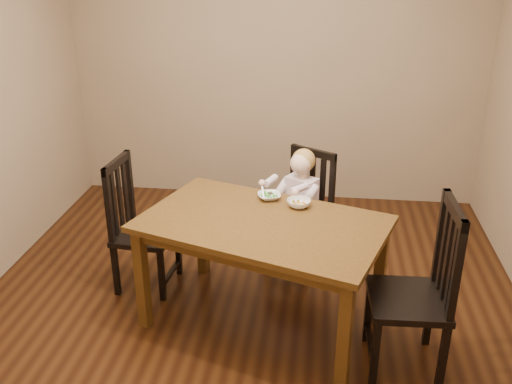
# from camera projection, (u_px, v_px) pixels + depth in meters

# --- Properties ---
(room) EXTENTS (4.01, 4.01, 2.71)m
(room) POSITION_uv_depth(u_px,v_px,m) (248.00, 126.00, 3.66)
(room) COLOR #3C1F0C
(room) RESTS_ON ground
(dining_table) EXTENTS (1.77, 1.39, 0.78)m
(dining_table) POSITION_uv_depth(u_px,v_px,m) (263.00, 234.00, 3.72)
(dining_table) COLOR #442C10
(dining_table) RESTS_ON room
(chair_child) EXTENTS (0.56, 0.56, 0.97)m
(chair_child) POSITION_uv_depth(u_px,v_px,m) (303.00, 214.00, 4.51)
(chair_child) COLOR black
(chair_child) RESTS_ON room
(chair_left) EXTENTS (0.45, 0.47, 1.01)m
(chair_left) POSITION_uv_depth(u_px,v_px,m) (139.00, 227.00, 4.25)
(chair_left) COLOR black
(chair_left) RESTS_ON room
(chair_right) EXTENTS (0.47, 0.49, 1.10)m
(chair_right) POSITION_uv_depth(u_px,v_px,m) (418.00, 291.00, 3.38)
(chair_right) COLOR black
(chair_right) RESTS_ON room
(toddler) EXTENTS (0.47, 0.50, 0.54)m
(toddler) POSITION_uv_depth(u_px,v_px,m) (300.00, 200.00, 4.42)
(toddler) COLOR white
(toddler) RESTS_ON chair_child
(bowl_peas) EXTENTS (0.20, 0.20, 0.04)m
(bowl_peas) POSITION_uv_depth(u_px,v_px,m) (269.00, 196.00, 4.00)
(bowl_peas) COLOR white
(bowl_peas) RESTS_ON dining_table
(bowl_veg) EXTENTS (0.20, 0.20, 0.05)m
(bowl_veg) POSITION_uv_depth(u_px,v_px,m) (299.00, 203.00, 3.88)
(bowl_veg) COLOR white
(bowl_veg) RESTS_ON dining_table
(fork) EXTENTS (0.04, 0.12, 0.05)m
(fork) POSITION_uv_depth(u_px,v_px,m) (263.00, 193.00, 3.99)
(fork) COLOR silver
(fork) RESTS_ON bowl_peas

